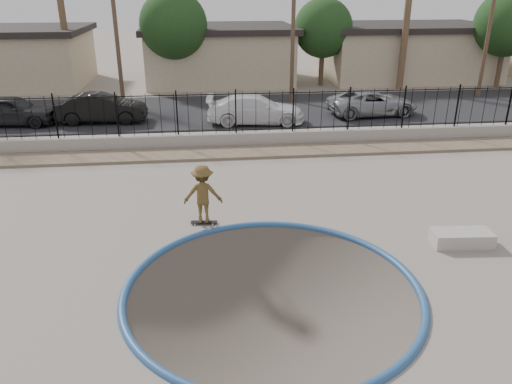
{
  "coord_description": "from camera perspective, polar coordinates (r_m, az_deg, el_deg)",
  "views": [
    {
      "loc": [
        -1.48,
        -10.75,
        6.59
      ],
      "look_at": [
        -0.05,
        2.0,
        1.24
      ],
      "focal_mm": 35.0,
      "sensor_mm": 36.0,
      "label": 1
    }
  ],
  "objects": [
    {
      "name": "car_c",
      "position": [
        25.57,
        -0.04,
        9.45
      ],
      "size": [
        5.05,
        2.37,
        1.42
      ],
      "primitive_type": "imported",
      "rotation": [
        0.0,
        0.0,
        1.49
      ],
      "color": "white",
      "rests_on": "street"
    },
    {
      "name": "rock_strip",
      "position": [
        21.04,
        -2.04,
        4.54
      ],
      "size": [
        42.0,
        1.6,
        0.11
      ],
      "primitive_type": "cube",
      "color": "#887359",
      "rests_on": "ground"
    },
    {
      "name": "car_d",
      "position": [
        27.97,
        13.19,
        9.91
      ],
      "size": [
        4.98,
        2.67,
        1.33
      ],
      "primitive_type": "imported",
      "rotation": [
        0.0,
        0.0,
        1.67
      ],
      "color": "#95989D",
      "rests_on": "street"
    },
    {
      "name": "retaining_wall",
      "position": [
        22.02,
        -2.28,
        6.03
      ],
      "size": [
        42.0,
        0.45,
        0.6
      ],
      "primitive_type": "cube",
      "color": "gray",
      "rests_on": "ground"
    },
    {
      "name": "coping_ring",
      "position": [
        11.86,
        1.9,
        -11.13
      ],
      "size": [
        7.04,
        7.04,
        0.2
      ],
      "primitive_type": "torus",
      "color": "#274F81",
      "rests_on": "ground"
    },
    {
      "name": "street_tree_mid",
      "position": [
        35.87,
        7.69,
        18.06
      ],
      "size": [
        3.96,
        3.96,
        5.83
      ],
      "color": "#473323",
      "rests_on": "ground"
    },
    {
      "name": "ground",
      "position": [
        24.06,
        -2.53,
        3.99
      ],
      "size": [
        120.0,
        120.0,
        2.2
      ],
      "primitive_type": "cube",
      "color": "gray",
      "rests_on": "ground"
    },
    {
      "name": "house_center",
      "position": [
        37.56,
        -4.23,
        15.54
      ],
      "size": [
        10.6,
        8.6,
        3.9
      ],
      "color": "tan",
      "rests_on": "ground"
    },
    {
      "name": "bowl_pit",
      "position": [
        11.86,
        1.9,
        -11.13
      ],
      "size": [
        6.84,
        6.84,
        1.8
      ],
      "primitive_type": null,
      "color": "#4C433A",
      "rests_on": "ground"
    },
    {
      "name": "street_tree_left",
      "position": [
        33.87,
        -9.42,
        18.3
      ],
      "size": [
        4.32,
        4.32,
        6.36
      ],
      "color": "#473323",
      "rests_on": "ground"
    },
    {
      "name": "skater",
      "position": [
        14.59,
        -6.08,
        -0.57
      ],
      "size": [
        1.16,
        0.71,
        1.74
      ],
      "primitive_type": "imported",
      "rotation": [
        0.0,
        0.0,
        3.09
      ],
      "color": "olive",
      "rests_on": "ground"
    },
    {
      "name": "house_east",
      "position": [
        40.6,
        16.68,
        15.22
      ],
      "size": [
        12.6,
        8.6,
        3.9
      ],
      "color": "tan",
      "rests_on": "ground"
    },
    {
      "name": "car_b",
      "position": [
        26.87,
        -17.21,
        9.14
      ],
      "size": [
        4.5,
        1.67,
        1.47
      ],
      "primitive_type": "imported",
      "rotation": [
        0.0,
        0.0,
        1.55
      ],
      "color": "black",
      "rests_on": "street"
    },
    {
      "name": "utility_pole_left",
      "position": [
        30.15,
        -15.81,
        18.27
      ],
      "size": [
        1.7,
        0.24,
        9.0
      ],
      "color": "#473323",
      "rests_on": "ground"
    },
    {
      "name": "utility_pole_right",
      "position": [
        34.55,
        25.26,
        17.5
      ],
      "size": [
        1.7,
        0.24,
        9.0
      ],
      "color": "#473323",
      "rests_on": "ground"
    },
    {
      "name": "fence",
      "position": [
        21.71,
        -2.33,
        9.07
      ],
      "size": [
        40.0,
        0.04,
        1.8
      ],
      "color": "black",
      "rests_on": "retaining_wall"
    },
    {
      "name": "car_a",
      "position": [
        28.02,
        -26.12,
        8.38
      ],
      "size": [
        4.49,
        2.17,
        1.48
      ],
      "primitive_type": "imported",
      "rotation": [
        0.0,
        0.0,
        1.47
      ],
      "color": "black",
      "rests_on": "street"
    },
    {
      "name": "utility_pole_mid",
      "position": [
        30.29,
        4.3,
        19.5
      ],
      "size": [
        1.7,
        0.24,
        9.5
      ],
      "color": "#473323",
      "rests_on": "ground"
    },
    {
      "name": "skateboard",
      "position": [
        14.93,
        -5.96,
        -3.45
      ],
      "size": [
        0.8,
        0.28,
        0.07
      ],
      "rotation": [
        0.0,
        0.0,
        -0.11
      ],
      "color": "black",
      "rests_on": "ground"
    },
    {
      "name": "street",
      "position": [
        28.55,
        -3.28,
        9.31
      ],
      "size": [
        90.0,
        8.0,
        0.04
      ],
      "primitive_type": "cube",
      "color": "black",
      "rests_on": "ground"
    },
    {
      "name": "street_tree_right",
      "position": [
        38.7,
        26.82,
        16.81
      ],
      "size": [
        4.32,
        4.32,
        6.36
      ],
      "color": "#473323",
      "rests_on": "ground"
    },
    {
      "name": "house_west",
      "position": [
        39.9,
        -26.96,
        13.65
      ],
      "size": [
        11.6,
        8.6,
        3.9
      ],
      "color": "tan",
      "rests_on": "ground"
    },
    {
      "name": "concrete_ledge",
      "position": [
        14.75,
        22.44,
        -4.89
      ],
      "size": [
        1.65,
        0.82,
        0.4
      ],
      "primitive_type": "cube",
      "rotation": [
        0.0,
        0.0,
        -0.08
      ],
      "color": "#ACA199",
      "rests_on": "ground"
    }
  ]
}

